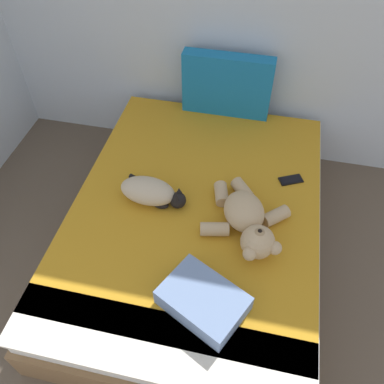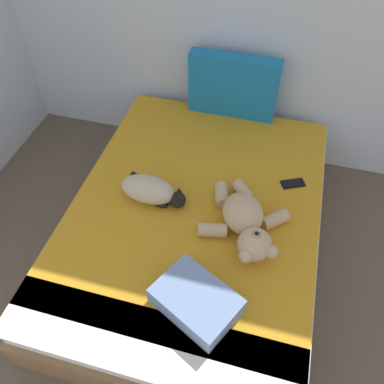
% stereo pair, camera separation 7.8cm
% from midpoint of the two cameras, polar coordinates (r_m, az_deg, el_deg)
% --- Properties ---
extents(bed, '(1.53, 2.06, 0.46)m').
position_cam_midpoint_polar(bed, '(2.59, -0.36, -5.21)').
color(bed, olive).
rests_on(bed, ground_plane).
extents(patterned_cushion, '(0.64, 0.11, 0.46)m').
position_cam_midpoint_polar(patterned_cushion, '(2.96, 4.26, 15.06)').
color(patterned_cushion, '#1972AD').
rests_on(patterned_cushion, bed).
extents(cat, '(0.42, 0.27, 0.15)m').
position_cam_midpoint_polar(cat, '(2.40, -6.87, 0.01)').
color(cat, '#C6B293').
rests_on(cat, bed).
extents(teddy_bear, '(0.50, 0.62, 0.20)m').
position_cam_midpoint_polar(teddy_bear, '(2.24, 7.00, -4.10)').
color(teddy_bear, tan).
rests_on(teddy_bear, bed).
extents(cell_phone, '(0.16, 0.13, 0.01)m').
position_cam_midpoint_polar(cell_phone, '(2.61, 13.20, 1.70)').
color(cell_phone, black).
rests_on(cell_phone, bed).
extents(throw_pillow, '(0.48, 0.43, 0.11)m').
position_cam_midpoint_polar(throw_pillow, '(2.00, 0.45, -15.35)').
color(throw_pillow, '#728CB7').
rests_on(throw_pillow, bed).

